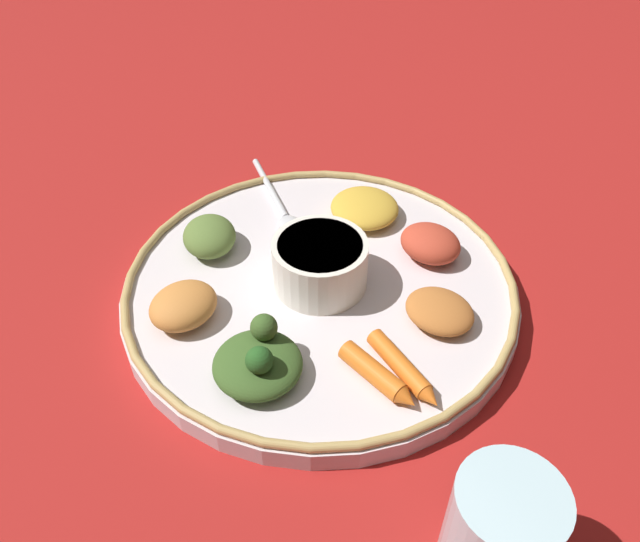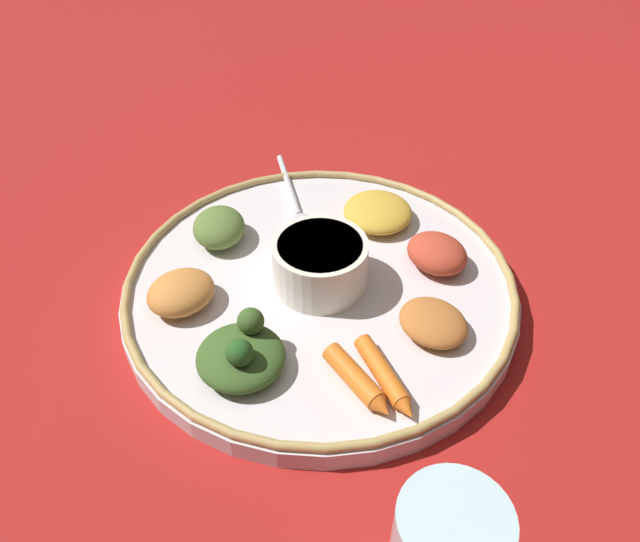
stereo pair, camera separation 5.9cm
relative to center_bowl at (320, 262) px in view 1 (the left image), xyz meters
name	(u,v)px [view 1 (the left image)]	position (x,y,z in m)	size (l,w,h in m)	color
ground_plane	(320,297)	(0.00, 0.00, -0.05)	(2.40, 2.40, 0.00)	maroon
platter	(320,290)	(0.00, 0.00, -0.04)	(0.38, 0.38, 0.02)	silver
platter_rim	(320,280)	(0.00, 0.00, -0.02)	(0.37, 0.37, 0.01)	tan
center_bowl	(320,262)	(0.00, 0.00, 0.00)	(0.09, 0.09, 0.05)	silver
spoon	(281,208)	(-0.12, 0.02, -0.02)	(0.15, 0.04, 0.01)	silver
greens_pile	(258,361)	(0.07, -0.10, -0.01)	(0.09, 0.09, 0.04)	#385623
carrot_near_spoon	(378,375)	(0.13, -0.02, -0.02)	(0.08, 0.03, 0.02)	orange
carrot_outer	(401,369)	(0.13, 0.00, -0.02)	(0.09, 0.02, 0.02)	orange
mound_collards	(209,236)	(-0.10, -0.07, -0.01)	(0.06, 0.05, 0.03)	#567033
mound_squash	(183,305)	(-0.03, -0.13, -0.01)	(0.06, 0.06, 0.03)	#C67A38
mound_chickpea	(440,311)	(0.10, 0.07, -0.01)	(0.06, 0.05, 0.02)	#B2662D
mound_lentil_yellow	(365,208)	(-0.06, 0.10, -0.01)	(0.07, 0.07, 0.02)	gold
mound_berbere_red	(430,243)	(0.02, 0.11, -0.01)	(0.06, 0.05, 0.03)	#B73D28
drinking_glass	(498,537)	(0.28, -0.04, -0.01)	(0.07, 0.07, 0.09)	silver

